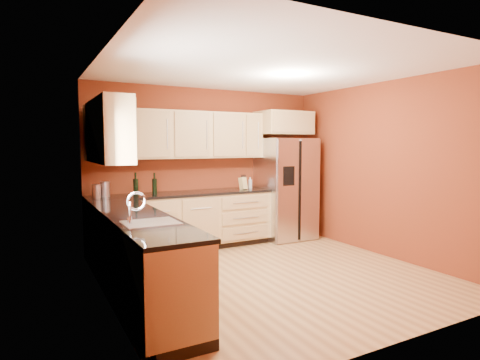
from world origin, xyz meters
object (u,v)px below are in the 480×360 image
object	(u,v)px
refrigerator	(286,189)
canister_left	(105,189)
knife_block	(243,183)
wine_bottle_a	(136,184)
soap_dispenser	(250,183)

from	to	relation	value
refrigerator	canister_left	size ratio (longest dim) A/B	8.21
canister_left	knife_block	xyz separation A→B (m)	(2.21, -0.10, -0.01)
wine_bottle_a	knife_block	xyz separation A→B (m)	(1.78, -0.05, -0.07)
refrigerator	soap_dispenser	world-z (taller)	refrigerator
soap_dispenser	refrigerator	bearing A→B (deg)	-8.19
canister_left	soap_dispenser	bearing A→B (deg)	-0.18
wine_bottle_a	canister_left	bearing A→B (deg)	173.46
knife_block	soap_dispenser	bearing A→B (deg)	9.06
refrigerator	canister_left	distance (m)	3.07
canister_left	knife_block	bearing A→B (deg)	-2.63
refrigerator	soap_dispenser	xyz separation A→B (m)	(-0.67, 0.10, 0.12)
canister_left	knife_block	size ratio (longest dim) A/B	1.07
refrigerator	wine_bottle_a	world-z (taller)	refrigerator
wine_bottle_a	knife_block	world-z (taller)	wine_bottle_a
refrigerator	soap_dispenser	bearing A→B (deg)	171.81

